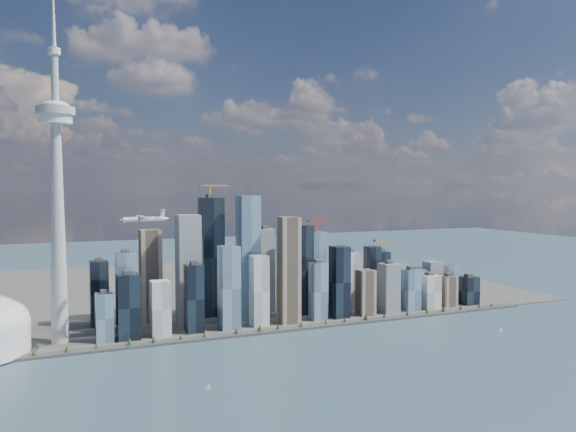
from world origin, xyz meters
name	(u,v)px	position (x,y,z in m)	size (l,w,h in m)	color
ground	(327,383)	(0.00, 0.00, 0.00)	(4000.00, 4000.00, 0.00)	#375460
seawall	(258,332)	(0.00, 250.00, 2.00)	(1100.00, 22.00, 4.00)	#383838
land	(194,287)	(0.00, 700.00, 1.50)	(1400.00, 900.00, 3.00)	#4C4C47
shoreline_trees	(258,328)	(0.00, 250.00, 8.78)	(960.53, 7.20, 8.80)	#3F2D1E
skyscraper_cluster	(272,278)	(59.62, 336.82, 75.52)	(736.00, 142.00, 244.33)	black
needle_tower	(57,190)	(-300.00, 310.00, 235.84)	(56.00, 56.00, 550.50)	#A5A5A0
airplane	(144,219)	(-187.13, 205.67, 196.07)	(70.10, 62.05, 17.08)	silver
sailboat_west	(208,387)	(-140.96, 35.31, 3.20)	(7.13, 3.71, 9.96)	white
sailboat_east	(501,330)	(377.82, 104.56, 2.80)	(6.32, 2.29, 8.72)	white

